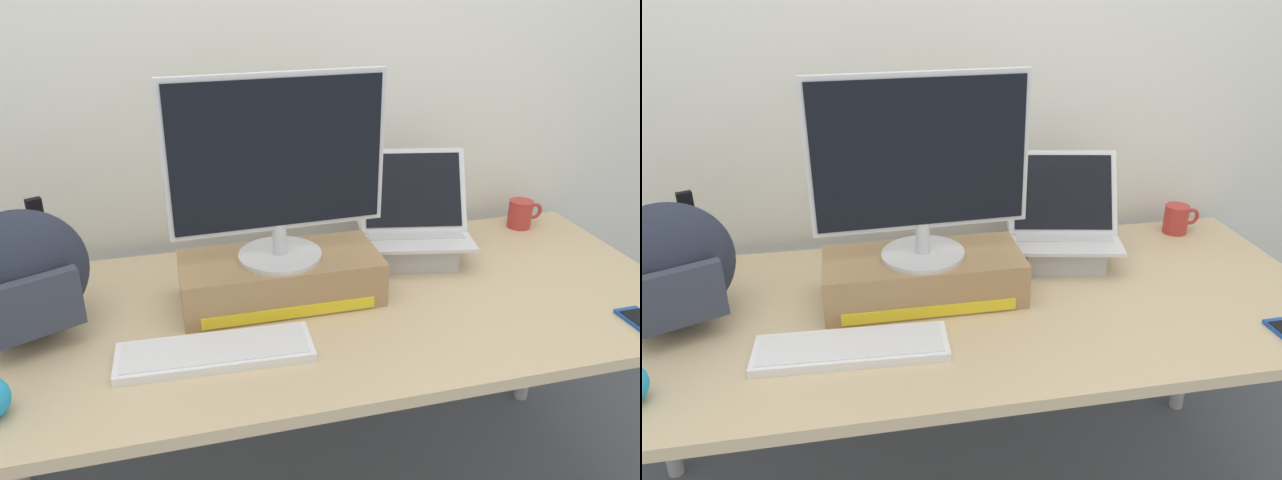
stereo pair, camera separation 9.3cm
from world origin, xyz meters
TOP-DOWN VIEW (x-y plane):
  - back_wall at (0.00, 0.51)m, footprint 7.00×0.10m
  - desk at (0.00, 0.00)m, footprint 1.92×0.82m
  - toner_box_yellow at (-0.09, 0.05)m, footprint 0.51×0.23m
  - desktop_monitor at (-0.09, 0.05)m, footprint 0.53×0.21m
  - open_laptop at (0.34, 0.20)m, footprint 0.36×0.31m
  - external_keyboard at (-0.28, -0.17)m, footprint 0.44×0.16m
  - messenger_backpack at (-0.70, 0.05)m, footprint 0.37×0.32m
  - coffee_mug at (0.77, 0.32)m, footprint 0.12×0.08m

SIDE VIEW (x-z plane):
  - desk at x=0.00m, z-range 0.31..1.06m
  - external_keyboard at x=-0.28m, z-range 0.75..0.77m
  - coffee_mug at x=0.77m, z-range 0.75..0.84m
  - toner_box_yellow at x=-0.09m, z-range 0.75..0.87m
  - open_laptop at x=0.34m, z-range 0.66..0.96m
  - messenger_backpack at x=-0.70m, z-range 0.75..1.05m
  - desktop_monitor at x=-0.09m, z-range 0.87..1.33m
  - back_wall at x=0.00m, z-range 0.00..2.60m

